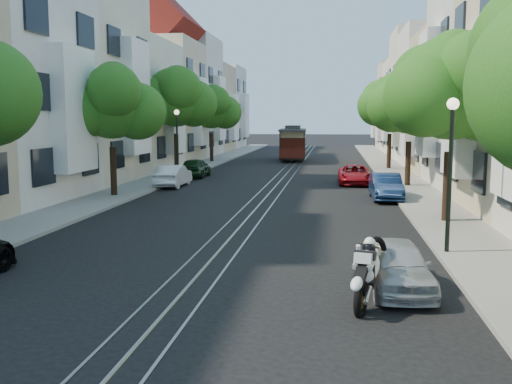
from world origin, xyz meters
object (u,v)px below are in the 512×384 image
at_px(tree_e_b, 453,90).
at_px(lamp_east, 451,152).
at_px(tree_w_d, 212,108).
at_px(parked_car_e_mid, 386,187).
at_px(parked_car_e_far, 355,175).
at_px(parked_car_e_near, 397,265).
at_px(tree_e_c, 411,102).
at_px(tree_e_d, 391,103).
at_px(parked_car_w_mid, 173,176).
at_px(sportbike_rider, 367,269).
at_px(cable_car, 293,141).
at_px(lamp_west, 177,133).
at_px(tree_w_b, 112,104).
at_px(parked_car_w_far, 195,168).
at_px(tree_w_c, 176,98).

xyz_separation_m(tree_e_b, lamp_east, (-0.96, -4.98, -1.89)).
xyz_separation_m(tree_w_d, parked_car_e_mid, (12.74, -21.10, -3.99)).
bearing_deg(lamp_east, tree_w_d, 112.80).
bearing_deg(parked_car_e_far, parked_car_e_near, -89.95).
height_order(tree_e_c, tree_e_d, tree_e_d).
xyz_separation_m(lamp_east, parked_car_e_near, (-1.71, -3.42, -2.29)).
bearing_deg(parked_car_w_mid, sportbike_rider, 115.89).
bearing_deg(tree_e_b, cable_car, 104.16).
relative_size(tree_e_c, tree_w_d, 1.00).
bearing_deg(parked_car_e_mid, tree_e_b, -75.80).
bearing_deg(tree_e_d, lamp_west, -146.50).
relative_size(sportbike_rider, parked_car_e_mid, 0.52).
bearing_deg(tree_w_b, tree_w_d, 90.00).
relative_size(lamp_west, parked_car_e_far, 1.04).
distance_m(tree_w_b, parked_car_w_mid, 6.14).
bearing_deg(parked_car_e_far, lamp_east, -84.14).
xyz_separation_m(tree_e_b, parked_car_w_far, (-12.86, 14.71, -4.11)).
relative_size(tree_w_b, tree_w_d, 0.96).
bearing_deg(tree_w_b, sportbike_rider, -52.95).
xyz_separation_m(tree_e_d, lamp_west, (-13.56, -8.98, -2.02)).
height_order(tree_e_c, tree_w_c, tree_w_c).
xyz_separation_m(tree_w_b, lamp_west, (0.84, 8.02, -1.55)).
xyz_separation_m(lamp_west, cable_car, (5.80, 17.74, -1.16)).
bearing_deg(parked_car_w_far, lamp_west, 67.23).
height_order(tree_e_c, sportbike_rider, tree_e_c).
relative_size(tree_e_c, tree_e_d, 0.95).
height_order(tree_w_b, parked_car_e_near, tree_w_b).
height_order(tree_e_d, cable_car, tree_e_d).
bearing_deg(tree_w_b, parked_car_w_mid, 71.42).
height_order(tree_w_d, parked_car_w_mid, tree_w_d).
xyz_separation_m(tree_e_c, parked_car_w_mid, (-12.86, -1.42, -3.99)).
distance_m(tree_w_d, parked_car_e_near, 37.50).
height_order(lamp_east, sportbike_rider, lamp_east).
distance_m(sportbike_rider, cable_car, 40.62).
distance_m(tree_w_b, lamp_west, 8.22).
relative_size(tree_e_b, lamp_east, 1.61).
distance_m(tree_e_c, parked_car_e_near, 19.99).
distance_m(tree_w_d, lamp_east, 34.73).
relative_size(tree_e_b, cable_car, 0.89).
xyz_separation_m(tree_w_c, parked_car_e_mid, (12.74, -10.10, -4.46)).
relative_size(tree_e_b, tree_w_b, 1.07).
xyz_separation_m(lamp_east, parked_car_w_mid, (-11.90, 14.55, -2.24)).
xyz_separation_m(tree_e_b, tree_w_b, (-14.40, 5.00, -0.34)).
distance_m(tree_w_d, parked_car_e_mid, 24.97).
bearing_deg(lamp_east, parked_car_w_mid, 129.27).
xyz_separation_m(cable_car, parked_car_w_mid, (-5.10, -21.18, -1.08)).
relative_size(tree_w_b, parked_car_e_far, 1.57).
bearing_deg(lamp_east, tree_e_b, 79.07).
bearing_deg(tree_e_b, lamp_west, 136.15).
height_order(lamp_west, parked_car_w_far, lamp_west).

